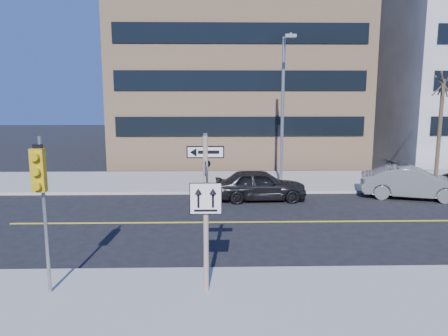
{
  "coord_description": "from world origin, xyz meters",
  "views": [
    {
      "loc": [
        0.2,
        -13.08,
        5.17
      ],
      "look_at": [
        0.61,
        4.0,
        2.24
      ],
      "focal_mm": 35.0,
      "sensor_mm": 36.0,
      "label": 1
    }
  ],
  "objects_px": {
    "parked_car_a": "(260,185)",
    "parked_car_b": "(412,183)",
    "street_tree_west": "(443,87)",
    "streetlight_a": "(283,101)",
    "sign_pole": "(206,204)",
    "traffic_signal": "(40,183)"
  },
  "relations": [
    {
      "from": "parked_car_a",
      "to": "parked_car_b",
      "type": "xyz_separation_m",
      "value": [
        7.57,
        0.17,
        0.04
      ]
    },
    {
      "from": "parked_car_a",
      "to": "sign_pole",
      "type": "bearing_deg",
      "value": 164.51
    },
    {
      "from": "traffic_signal",
      "to": "street_tree_west",
      "type": "height_order",
      "value": "street_tree_west"
    },
    {
      "from": "parked_car_a",
      "to": "street_tree_west",
      "type": "height_order",
      "value": "street_tree_west"
    },
    {
      "from": "street_tree_west",
      "to": "parked_car_a",
      "type": "bearing_deg",
      "value": -161.22
    },
    {
      "from": "streetlight_a",
      "to": "street_tree_west",
      "type": "relative_size",
      "value": 1.26
    },
    {
      "from": "parked_car_a",
      "to": "street_tree_west",
      "type": "distance_m",
      "value": 12.1
    },
    {
      "from": "sign_pole",
      "to": "streetlight_a",
      "type": "xyz_separation_m",
      "value": [
        4.0,
        13.27,
        2.32
      ]
    },
    {
      "from": "traffic_signal",
      "to": "streetlight_a",
      "type": "bearing_deg",
      "value": 59.2
    },
    {
      "from": "sign_pole",
      "to": "street_tree_west",
      "type": "bearing_deg",
      "value": 46.74
    },
    {
      "from": "sign_pole",
      "to": "parked_car_b",
      "type": "relative_size",
      "value": 0.84
    },
    {
      "from": "sign_pole",
      "to": "traffic_signal",
      "type": "distance_m",
      "value": 4.05
    },
    {
      "from": "parked_car_b",
      "to": "sign_pole",
      "type": "bearing_deg",
      "value": 152.02
    },
    {
      "from": "parked_car_a",
      "to": "streetlight_a",
      "type": "distance_m",
      "value": 5.25
    },
    {
      "from": "sign_pole",
      "to": "parked_car_b",
      "type": "height_order",
      "value": "sign_pole"
    },
    {
      "from": "sign_pole",
      "to": "streetlight_a",
      "type": "height_order",
      "value": "streetlight_a"
    },
    {
      "from": "parked_car_b",
      "to": "street_tree_west",
      "type": "bearing_deg",
      "value": -24.93
    },
    {
      "from": "sign_pole",
      "to": "streetlight_a",
      "type": "relative_size",
      "value": 0.51
    },
    {
      "from": "traffic_signal",
      "to": "streetlight_a",
      "type": "relative_size",
      "value": 0.5
    },
    {
      "from": "traffic_signal",
      "to": "parked_car_a",
      "type": "height_order",
      "value": "traffic_signal"
    },
    {
      "from": "parked_car_b",
      "to": "street_tree_west",
      "type": "distance_m",
      "value": 6.54
    },
    {
      "from": "sign_pole",
      "to": "traffic_signal",
      "type": "xyz_separation_m",
      "value": [
        -4.0,
        -0.15,
        0.59
      ]
    }
  ]
}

